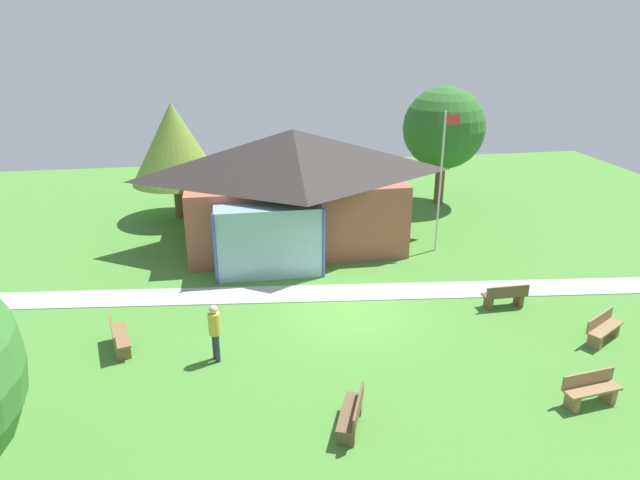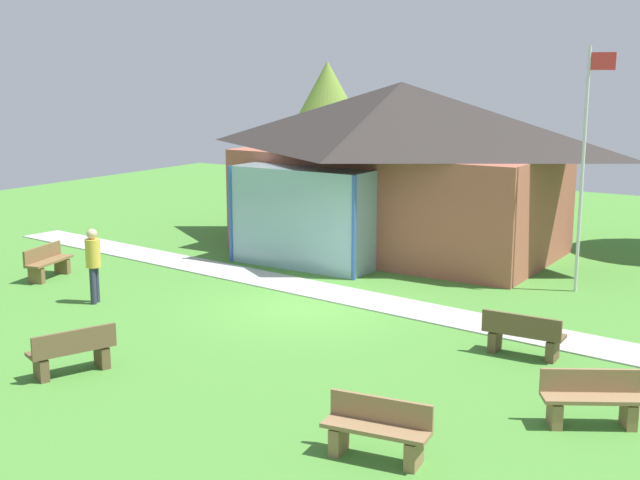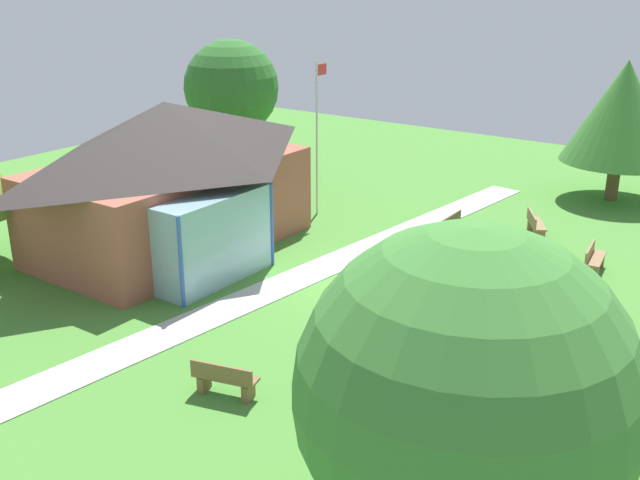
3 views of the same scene
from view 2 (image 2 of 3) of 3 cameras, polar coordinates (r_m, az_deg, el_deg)
The scene contains 11 objects.
ground_plane at distance 19.05m, azimuth -0.72°, elevation -4.58°, with size 44.00×44.00×0.00m, color #478433.
pavilion at distance 24.57m, azimuth 5.17°, elevation 5.12°, with size 9.80×6.97×4.94m.
footpath at distance 20.08m, azimuth 1.27°, elevation -3.70°, with size 24.53×1.30×0.03m, color #ADADA8.
flagpole at distance 20.77m, azimuth 17.52°, elevation 5.22°, with size 0.64×0.08×5.82m.
bench_lawn_far_right at distance 13.46m, azimuth 17.94°, elevation -10.28°, with size 1.52×1.14×0.84m.
bench_front_right at distance 11.84m, azimuth 3.89°, elevation -12.79°, with size 1.55×0.64×0.84m.
bench_front_center at distance 15.49m, azimuth -16.43°, elevation -7.31°, with size 0.95×1.56×0.84m.
bench_mid_left at distance 22.69m, azimuth -18.00°, elevation -1.49°, with size 0.81×1.56×0.84m.
bench_mid_right at distance 16.21m, azimuth 13.60°, elevation -6.33°, with size 1.51×0.48×0.84m.
visitor_strolling_lawn at distance 19.84m, azimuth -15.13°, elevation -1.30°, with size 0.34×0.34×1.74m.
tree_behind_pavilion_left at distance 30.80m, azimuth 0.51°, elevation 8.50°, with size 4.21×4.21×5.60m.
Camera 2 is at (10.03, -15.32, 5.25)m, focal length 47.17 mm.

